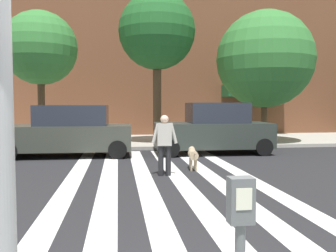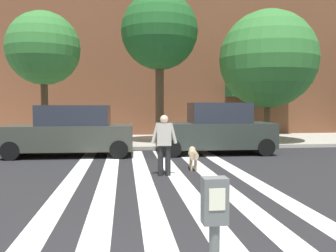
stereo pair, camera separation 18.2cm
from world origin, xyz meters
name	(u,v)px [view 2 (the right image)]	position (x,y,z in m)	size (l,w,h in m)	color
ground_plane	(135,182)	(0.00, 6.13, 0.00)	(160.00, 160.00, 0.00)	#232326
sidewalk_far	(130,141)	(0.00, 15.25, 0.07)	(80.00, 6.00, 0.15)	#ABA69A
crosswalk_stripes	(162,181)	(0.68, 6.13, 0.00)	(4.95, 11.65, 0.01)	silver
parked_car_behind_first	(71,132)	(-2.23, 10.91, 0.92)	(4.72, 2.10, 1.90)	#373B33
parked_car_third_in_line	(215,130)	(3.29, 10.91, 0.94)	(4.53, 2.10, 2.00)	#2C322E
street_tree_nearest	(43,49)	(-3.76, 13.65, 4.37)	(3.22, 3.22, 5.85)	#4C3823
street_tree_middle	(160,32)	(1.38, 13.73, 5.25)	(3.52, 3.52, 6.90)	#4C3823
street_tree_further	(268,59)	(6.48, 13.46, 4.05)	(4.57, 4.57, 6.19)	#4C3823
pedestrian_dog_walker	(164,142)	(0.81, 6.81, 0.93)	(0.71, 0.28, 1.64)	black
dog_on_leash	(193,155)	(1.77, 7.61, 0.44)	(0.31, 0.97, 0.65)	tan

